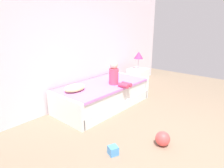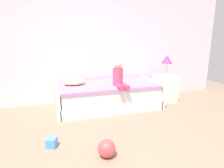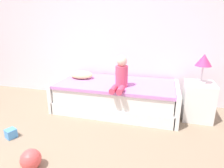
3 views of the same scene
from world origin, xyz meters
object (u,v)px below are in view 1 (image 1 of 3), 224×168
at_px(pillow, 75,88).
at_px(toy_block, 113,150).
at_px(child_figure, 116,75).
at_px(nightstand, 138,80).
at_px(table_lamp, 139,56).
at_px(bed, 103,95).
at_px(toy_ball, 163,139).

xyz_separation_m(pillow, toy_block, (-0.46, -1.35, -0.50)).
relative_size(child_figure, toy_block, 4.14).
height_order(nightstand, table_lamp, table_lamp).
bearing_deg(child_figure, bed, 121.58).
bearing_deg(toy_block, child_figure, 38.57).
height_order(table_lamp, pillow, table_lamp).
bearing_deg(child_figure, nightstand, 10.84).
bearing_deg(bed, toy_ball, -106.76).
relative_size(nightstand, toy_block, 4.87).
relative_size(table_lamp, child_figure, 0.88).
height_order(child_figure, pillow, child_figure).
bearing_deg(table_lamp, child_figure, -169.16).
distance_m(child_figure, pillow, 0.90).
bearing_deg(nightstand, toy_ball, -137.89).
bearing_deg(toy_block, pillow, 71.30).
distance_m(table_lamp, toy_ball, 2.63).
xyz_separation_m(table_lamp, toy_ball, (-1.85, -1.68, -0.83)).
bearing_deg(pillow, bed, -8.29).
distance_m(child_figure, toy_ball, 1.69).
bearing_deg(table_lamp, pillow, 177.28).
height_order(table_lamp, toy_block, table_lamp).
bearing_deg(toy_ball, bed, 73.24).
bearing_deg(toy_block, toy_ball, -33.22).
height_order(child_figure, toy_ball, child_figure).
xyz_separation_m(bed, child_figure, (0.14, -0.23, 0.46)).
bearing_deg(toy_ball, nightstand, 42.11).
distance_m(bed, nightstand, 1.35).
bearing_deg(nightstand, table_lamp, 0.00).
bearing_deg(table_lamp, toy_ball, -137.89).
relative_size(bed, toy_ball, 9.66).
distance_m(bed, toy_block, 1.71).
height_order(nightstand, child_figure, child_figure).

